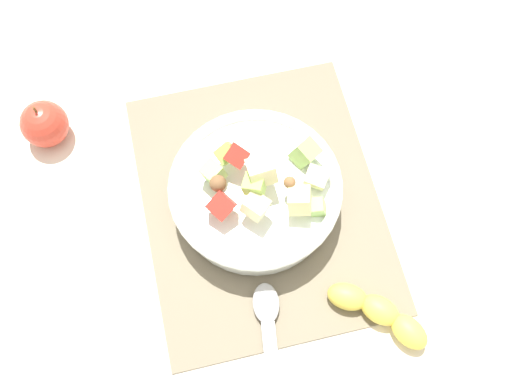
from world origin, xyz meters
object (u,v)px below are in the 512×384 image
Objects in this scene: salad_bowl at (256,194)px; banana_whole at (378,313)px; serving_spoon at (269,335)px; whole_apple at (45,124)px.

banana_whole is (0.19, 0.12, -0.03)m from salad_bowl.
serving_spoon is 2.57× the size of whole_apple.
whole_apple is (-0.19, -0.28, -0.01)m from salad_bowl.
serving_spoon is at bearing 34.26° from whole_apple.
banana_whole is at bearing 87.95° from serving_spoon.
salad_bowl is at bearing -147.81° from banana_whole.
serving_spoon is (0.19, -0.03, -0.03)m from salad_bowl.
salad_bowl is at bearing 56.68° from whole_apple.
salad_bowl is at bearing 171.89° from serving_spoon.
serving_spoon is 0.15m from banana_whole.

